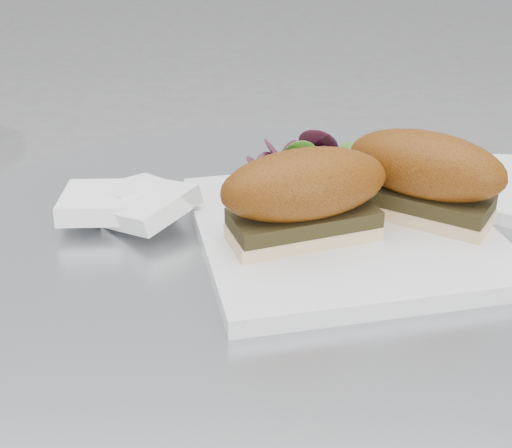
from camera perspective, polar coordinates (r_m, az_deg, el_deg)
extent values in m
cylinder|color=#A4A8AB|center=(0.61, 1.69, -4.14)|extent=(0.70, 0.70, 0.02)
cube|color=white|center=(0.65, 6.97, -0.56)|extent=(0.31, 0.31, 0.02)
cube|color=beige|center=(0.61, 3.80, -0.63)|extent=(0.14, 0.09, 0.01)
cube|color=black|center=(0.60, 3.84, 0.50)|extent=(0.14, 0.09, 0.01)
ellipsoid|color=#733A0A|center=(0.59, 3.94, 3.18)|extent=(0.16, 0.11, 0.06)
cube|color=beige|center=(0.66, 12.99, 1.05)|extent=(0.13, 0.11, 0.01)
cube|color=black|center=(0.66, 13.12, 2.10)|extent=(0.13, 0.11, 0.01)
ellipsoid|color=#733A0A|center=(0.64, 13.41, 4.60)|extent=(0.16, 0.13, 0.06)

